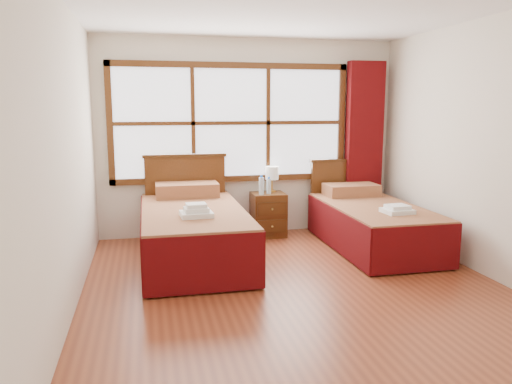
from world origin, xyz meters
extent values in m
plane|color=brown|center=(0.00, 0.00, 0.00)|extent=(4.50, 4.50, 0.00)
plane|color=white|center=(0.00, 0.00, 2.60)|extent=(4.50, 4.50, 0.00)
plane|color=silver|center=(0.00, 2.25, 1.30)|extent=(4.00, 0.00, 4.00)
plane|color=silver|center=(-2.00, 0.00, 1.30)|extent=(0.00, 4.50, 4.50)
plane|color=silver|center=(2.00, 0.00, 1.30)|extent=(0.00, 4.50, 4.50)
cube|color=white|center=(-0.25, 2.22, 1.50)|extent=(3.00, 0.02, 1.40)
cube|color=#4E2A11|center=(-0.25, 2.20, 0.76)|extent=(3.16, 0.06, 0.08)
cube|color=#4E2A11|center=(-0.25, 2.20, 2.24)|extent=(3.16, 0.06, 0.08)
cube|color=#4E2A11|center=(-1.79, 2.20, 1.50)|extent=(0.08, 0.06, 1.56)
cube|color=#4E2A11|center=(1.29, 2.20, 1.50)|extent=(0.08, 0.06, 1.56)
cube|color=#4E2A11|center=(-0.75, 2.20, 1.50)|extent=(0.05, 0.05, 1.40)
cube|color=#4E2A11|center=(0.25, 2.20, 1.50)|extent=(0.05, 0.05, 1.40)
cube|color=#4E2A11|center=(-0.25, 2.20, 1.50)|extent=(3.00, 0.05, 0.05)
cube|color=#58080A|center=(1.60, 2.11, 1.17)|extent=(0.50, 0.16, 2.30)
cube|color=#41240D|center=(-0.87, 1.13, 0.16)|extent=(0.99, 1.98, 0.32)
cube|color=maroon|center=(-0.87, 1.13, 0.46)|extent=(1.11, 2.20, 0.27)
cube|color=#57090B|center=(-1.43, 1.13, 0.29)|extent=(0.03, 2.20, 0.55)
cube|color=#57090B|center=(-0.32, 1.13, 0.29)|extent=(0.03, 2.20, 0.55)
cube|color=#57090B|center=(-0.87, 0.04, 0.29)|extent=(1.11, 0.03, 0.55)
cube|color=maroon|center=(-0.87, 1.93, 0.68)|extent=(0.78, 0.45, 0.17)
cube|color=#4E2A11|center=(-0.87, 2.14, 0.54)|extent=(1.03, 0.06, 1.08)
cube|color=#41240D|center=(-0.87, 2.14, 1.09)|extent=(1.08, 0.08, 0.04)
cube|color=#41240D|center=(1.32, 1.13, 0.15)|extent=(0.89, 1.78, 0.29)
cube|color=maroon|center=(1.32, 1.13, 0.41)|extent=(1.00, 1.97, 0.24)
cube|color=#57090B|center=(0.82, 1.13, 0.27)|extent=(0.03, 1.97, 0.49)
cube|color=#57090B|center=(1.82, 1.13, 0.27)|extent=(0.03, 1.97, 0.49)
cube|color=#57090B|center=(1.32, 0.15, 0.27)|extent=(1.00, 0.03, 0.49)
cube|color=maroon|center=(1.32, 1.85, 0.61)|extent=(0.70, 0.41, 0.15)
cube|color=#4E2A11|center=(1.32, 2.14, 0.48)|extent=(0.93, 0.06, 0.97)
cube|color=#41240D|center=(1.32, 2.14, 0.98)|extent=(0.97, 0.08, 0.04)
cube|color=#4E2A11|center=(0.21, 2.00, 0.29)|extent=(0.43, 0.39, 0.58)
cube|color=#41240D|center=(0.21, 1.79, 0.17)|extent=(0.38, 0.02, 0.17)
cube|color=#41240D|center=(0.21, 1.79, 0.41)|extent=(0.38, 0.02, 0.17)
sphere|color=olive|center=(0.21, 1.78, 0.17)|extent=(0.03, 0.03, 0.03)
sphere|color=olive|center=(0.21, 1.78, 0.41)|extent=(0.03, 0.03, 0.03)
cube|color=white|center=(-0.87, 0.72, 0.62)|extent=(0.34, 0.30, 0.05)
cube|color=white|center=(-0.87, 0.72, 0.67)|extent=(0.26, 0.23, 0.05)
cube|color=white|center=(-0.87, 0.72, 0.71)|extent=(0.21, 0.18, 0.04)
cube|color=white|center=(1.38, 0.68, 0.56)|extent=(0.33, 0.29, 0.05)
cube|color=white|center=(1.38, 0.68, 0.60)|extent=(0.25, 0.22, 0.04)
cylinder|color=gold|center=(0.28, 2.11, 0.59)|extent=(0.11, 0.11, 0.02)
cylinder|color=gold|center=(0.28, 2.11, 0.67)|extent=(0.02, 0.02, 0.15)
cylinder|color=silver|center=(0.28, 2.11, 0.83)|extent=(0.18, 0.18, 0.18)
cylinder|color=#C3E6FB|center=(0.09, 1.91, 0.69)|extent=(0.07, 0.07, 0.23)
cylinder|color=blue|center=(0.09, 1.91, 0.82)|extent=(0.03, 0.03, 0.03)
cylinder|color=#C3E6FB|center=(0.20, 1.96, 0.68)|extent=(0.06, 0.06, 0.20)
cylinder|color=blue|center=(0.20, 1.96, 0.79)|extent=(0.03, 0.03, 0.03)
camera|label=1|loc=(-1.36, -4.33, 1.72)|focal=35.00mm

